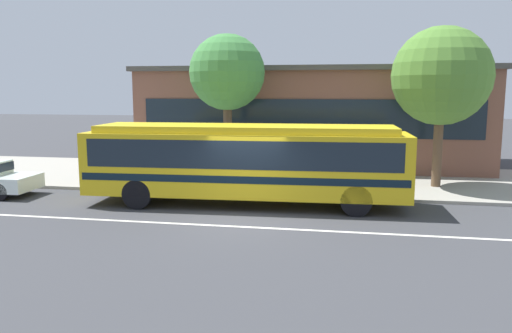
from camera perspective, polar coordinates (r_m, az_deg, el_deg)
The scene contains 10 objects.
ground_plane at distance 15.74m, azimuth -1.62°, elevation -6.00°, with size 120.00×120.00×0.00m, color #3B3C40.
sidewalk_slab at distance 22.85m, azimuth 2.27°, elevation -1.24°, with size 60.00×8.00×0.12m, color #9F9B8F.
lane_stripe_center at distance 14.99m, azimuth -2.26°, elevation -6.75°, with size 56.00×0.16×0.01m, color silver.
transit_bus at distance 17.45m, azimuth -1.14°, elevation 0.86°, with size 11.06×2.96×2.77m.
pedestrian_waiting_near_sign at distance 19.57m, azimuth 3.53°, elevation 0.00°, with size 0.41×0.41×1.59m.
pedestrian_walking_along_curb at distance 20.92m, azimuth -12.03°, elevation 0.61°, with size 0.42×0.42×1.71m.
bus_stop_sign at distance 18.95m, azimuth 12.30°, elevation 1.73°, with size 0.15×0.43×2.57m.
street_tree_near_stop at distance 22.37m, azimuth -3.26°, elevation 10.43°, with size 3.29×3.29×6.25m.
street_tree_mid_block at distance 21.38m, azimuth 20.11°, elevation 9.48°, with size 3.86×3.86×6.31m.
station_building at distance 27.68m, azimuth 6.39°, elevation 5.64°, with size 17.41×8.54×5.09m.
Camera 1 is at (3.21, -14.89, 3.98)m, focal length 35.61 mm.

